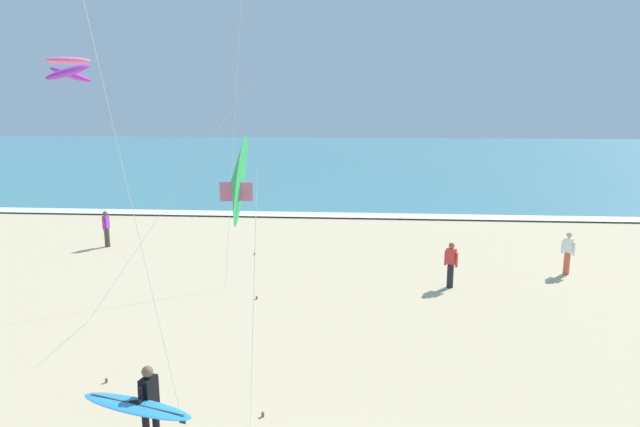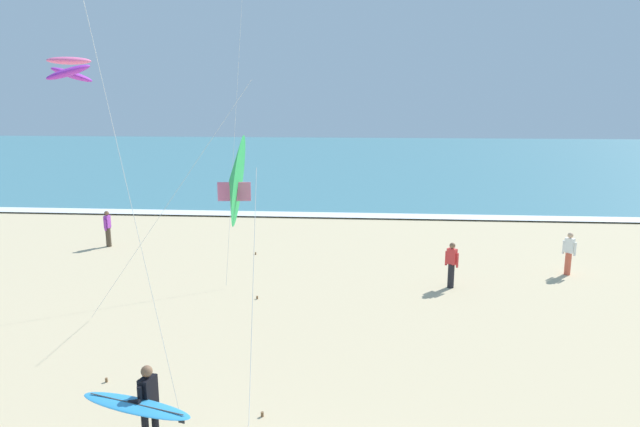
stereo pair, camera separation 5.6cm
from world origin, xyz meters
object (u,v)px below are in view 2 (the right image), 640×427
(kite_delta_emerald_high, at_px, (234,182))
(bystander_purple_top, at_px, (108,228))
(bystander_white_top, at_px, (569,253))
(kite_arc_rose_near, at_px, (70,70))
(bystander_red_top, at_px, (451,265))
(surfer_lead, at_px, (143,404))

(kite_delta_emerald_high, xyz_separation_m, bystander_purple_top, (-9.47, 16.04, -4.55))
(bystander_white_top, xyz_separation_m, bystander_purple_top, (-18.63, 2.51, 0.00))
(kite_arc_rose_near, bearing_deg, kite_delta_emerald_high, -51.90)
(kite_arc_rose_near, distance_m, bystander_red_top, 13.16)
(kite_delta_emerald_high, bearing_deg, bystander_purple_top, 120.55)
(kite_arc_rose_near, relative_size, bystander_red_top, 4.70)
(bystander_red_top, distance_m, bystander_purple_top, 14.77)
(kite_arc_rose_near, xyz_separation_m, bystander_purple_top, (-3.22, 8.07, -6.32))
(kite_delta_emerald_high, bearing_deg, bystander_red_top, 68.35)
(bystander_red_top, bearing_deg, surfer_lead, -125.13)
(bystander_red_top, relative_size, bystander_purple_top, 1.00)
(bystander_red_top, relative_size, bystander_white_top, 1.00)
(kite_arc_rose_near, xyz_separation_m, kite_delta_emerald_high, (6.25, -7.97, -1.76))
(kite_arc_rose_near, height_order, bystander_purple_top, kite_arc_rose_near)
(kite_delta_emerald_high, relative_size, bystander_purple_top, 3.76)
(kite_delta_emerald_high, height_order, bystander_purple_top, kite_delta_emerald_high)
(bystander_red_top, bearing_deg, kite_arc_rose_near, -160.94)
(bystander_purple_top, bearing_deg, bystander_white_top, -7.67)
(bystander_purple_top, bearing_deg, bystander_red_top, -16.95)
(surfer_lead, relative_size, kite_arc_rose_near, 0.30)
(surfer_lead, relative_size, bystander_purple_top, 1.42)
(surfer_lead, bearing_deg, bystander_white_top, 45.50)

